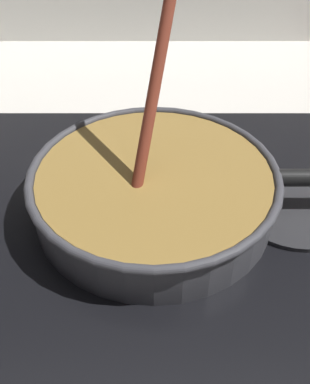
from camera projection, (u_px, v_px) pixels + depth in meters
ground at (82, 369)px, 0.45m from camera, size 2.40×1.60×0.04m
hob_plate at (155, 212)px, 0.59m from camera, size 0.56×0.48×0.01m
burner_ring at (155, 207)px, 0.58m from camera, size 0.19×0.19×0.01m
spare_burner at (293, 208)px, 0.58m from camera, size 0.15×0.15×0.01m
cooking_pan at (156, 189)px, 0.56m from camera, size 0.43×0.31×0.29m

